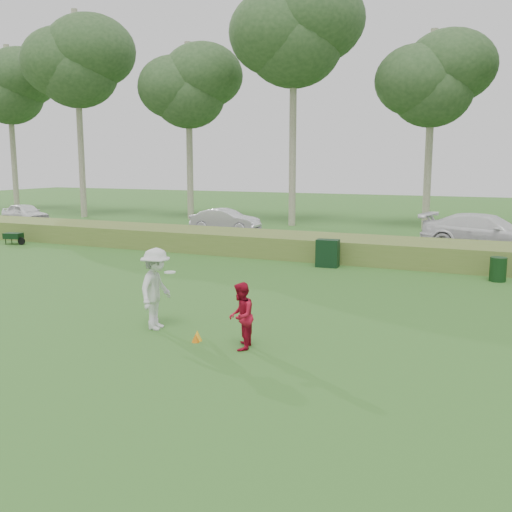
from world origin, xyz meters
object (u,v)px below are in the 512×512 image
at_px(cone_orange, 196,338).
at_px(cone_yellow, 197,336).
at_px(trash_bin, 498,269).
at_px(car_mid, 225,220).
at_px(player_red, 241,316).
at_px(utility_cabinet, 328,253).
at_px(car_left, 25,213).
at_px(player_white, 156,289).
at_px(car_right, 486,233).

distance_m(cone_orange, cone_yellow, 0.11).
xyz_separation_m(trash_bin, car_mid, (-14.52, 8.20, 0.30)).
relative_size(player_red, cone_yellow, 6.06).
bearing_deg(player_red, utility_cabinet, 171.51).
distance_m(trash_bin, car_left, 29.20).
xyz_separation_m(player_white, car_mid, (-7.15, 17.57, -0.27)).
height_order(car_left, car_right, car_right).
height_order(trash_bin, car_left, car_left).
relative_size(cone_yellow, car_left, 0.06).
distance_m(cone_yellow, trash_bin, 11.51).
height_order(cone_orange, car_mid, car_mid).
relative_size(cone_yellow, car_mid, 0.06).
relative_size(player_red, cone_orange, 7.53).
bearing_deg(car_mid, player_white, -161.15).
distance_m(utility_cabinet, car_right, 8.32).
bearing_deg(car_mid, utility_cabinet, -136.46).
height_order(cone_orange, trash_bin, trash_bin).
xyz_separation_m(player_red, trash_bin, (4.87, 9.92, -0.32)).
distance_m(cone_yellow, car_right, 17.26).
xyz_separation_m(cone_orange, car_left, (-22.38, 16.81, 0.61)).
height_order(utility_cabinet, car_mid, car_mid).
distance_m(cone_orange, car_left, 27.99).
xyz_separation_m(cone_orange, car_right, (5.33, 16.50, 0.78)).
bearing_deg(cone_yellow, trash_bin, 58.51).
relative_size(player_white, utility_cabinet, 1.86).
xyz_separation_m(trash_bin, car_left, (-28.37, 6.88, 0.29)).
bearing_deg(cone_orange, utility_cabinet, 90.29).
distance_m(player_white, cone_yellow, 1.67).
distance_m(player_red, cone_orange, 1.29).
distance_m(player_white, player_red, 2.58).
xyz_separation_m(player_red, cone_orange, (-1.13, -0.00, -0.63)).
xyz_separation_m(player_white, cone_yellow, (1.37, -0.43, -0.86)).
distance_m(player_red, car_right, 17.02).
distance_m(player_white, car_right, 17.31).
relative_size(cone_yellow, car_right, 0.04).
distance_m(player_red, car_mid, 20.53).
height_order(cone_yellow, car_mid, car_mid).
bearing_deg(player_white, trash_bin, -46.65).
xyz_separation_m(cone_yellow, car_right, (5.35, 16.39, 0.76)).
distance_m(trash_bin, car_right, 6.62).
distance_m(utility_cabinet, car_mid, 11.63).
height_order(player_red, cone_yellow, player_red).
height_order(player_white, utility_cabinet, player_white).
bearing_deg(car_left, car_right, -76.96).
relative_size(player_red, utility_cabinet, 1.38).
height_order(cone_yellow, utility_cabinet, utility_cabinet).
xyz_separation_m(cone_yellow, car_left, (-22.36, 16.70, 0.58)).
relative_size(cone_orange, utility_cabinet, 0.18).
relative_size(cone_orange, cone_yellow, 0.80).
xyz_separation_m(player_red, car_mid, (-9.66, 18.11, -0.02)).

